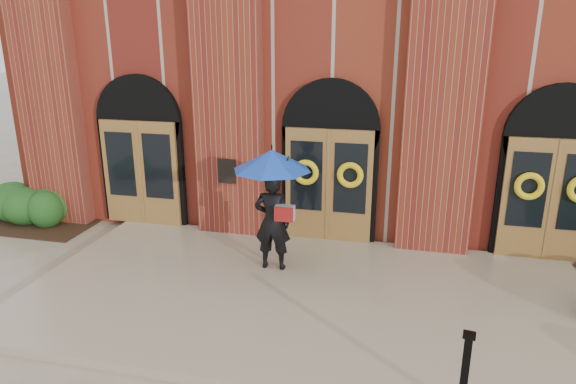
% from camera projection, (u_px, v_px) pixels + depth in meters
% --- Properties ---
extents(ground, '(90.00, 90.00, 0.00)m').
position_uv_depth(ground, '(302.00, 304.00, 9.10)').
color(ground, tan).
rests_on(ground, ground).
extents(landing, '(10.00, 5.30, 0.15)m').
position_uv_depth(landing, '(304.00, 296.00, 9.22)').
color(landing, gray).
rests_on(landing, ground).
extents(church_building, '(16.20, 12.53, 7.00)m').
position_uv_depth(church_building, '(360.00, 68.00, 16.20)').
color(church_building, maroon).
rests_on(church_building, ground).
extents(man_with_umbrella, '(1.56, 1.56, 2.38)m').
position_uv_depth(man_with_umbrella, '(272.00, 187.00, 9.67)').
color(man_with_umbrella, black).
rests_on(man_with_umbrella, landing).
extents(metal_post, '(0.17, 0.17, 1.09)m').
position_uv_depth(metal_post, '(465.00, 371.00, 6.16)').
color(metal_post, black).
rests_on(metal_post, landing).
extents(hedge_wall_left, '(3.33, 1.33, 0.85)m').
position_uv_depth(hedge_wall_left, '(18.00, 208.00, 12.70)').
color(hedge_wall_left, '#1B4617').
rests_on(hedge_wall_left, ground).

